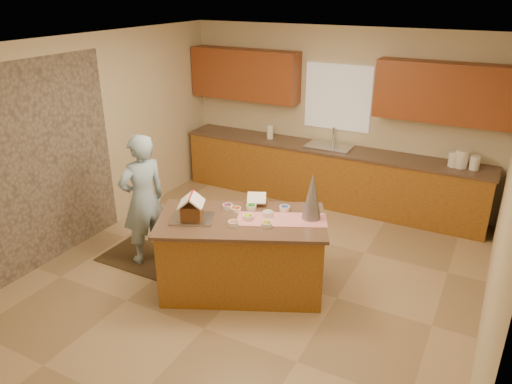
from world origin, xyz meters
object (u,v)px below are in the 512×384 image
boy (143,200)px  gingerbread_house (192,209)px  island_base (242,256)px  tinsel_tree (312,196)px

boy → gingerbread_house: boy is taller
boy → gingerbread_house: size_ratio=4.59×
island_base → boy: 1.44m
tinsel_tree → gingerbread_house: (-1.13, -0.63, -0.14)m
island_base → tinsel_tree: 1.06m
tinsel_tree → boy: boy is taller
island_base → tinsel_tree: size_ratio=3.27×
gingerbread_house → boy: bearing=163.4°
island_base → tinsel_tree: tinsel_tree is taller
gingerbread_house → tinsel_tree: bearing=29.2°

